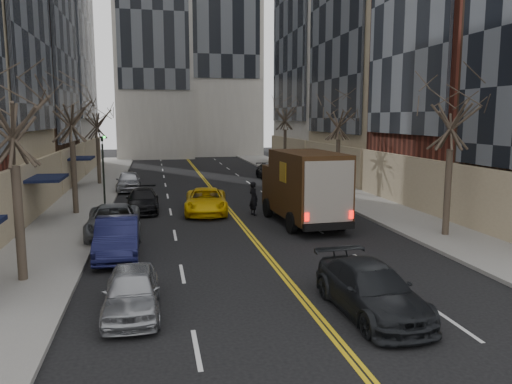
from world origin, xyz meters
TOP-DOWN VIEW (x-y plane):
  - ground at (0.00, 0.00)m, footprint 160.00×160.00m
  - sidewalk_left at (-9.00, 27.00)m, footprint 4.00×66.00m
  - sidewalk_right at (9.00, 27.00)m, footprint 4.00×66.00m
  - streetwall_right at (16.38, 32.20)m, footprint 12.26×49.00m
  - tree_lf_near at (-8.80, 8.00)m, footprint 3.20×3.20m
  - tree_lf_mid at (-8.80, 20.00)m, footprint 3.20×3.20m
  - tree_lf_far at (-8.80, 33.00)m, footprint 3.20×3.20m
  - tree_rt_near at (8.80, 11.00)m, footprint 3.20×3.20m
  - tree_rt_mid at (8.80, 25.00)m, footprint 3.20×3.20m
  - tree_rt_far at (8.80, 40.00)m, footprint 3.20×3.20m
  - traffic_signal at (-7.39, 22.00)m, footprint 0.29×0.26m
  - ups_truck at (3.20, 15.14)m, footprint 3.16×7.10m
  - observer_sedan at (1.56, 3.26)m, footprint 2.17×4.91m
  - taxi at (-1.47, 19.15)m, footprint 2.88×5.36m
  - pedestrian at (1.12, 18.03)m, footprint 0.68×0.82m
  - parked_lf_a at (-5.10, 4.60)m, footprint 1.57×3.90m
  - parked_lf_b at (-5.90, 10.78)m, footprint 1.74×4.74m
  - parked_lf_c at (-6.30, 14.33)m, footprint 2.63×5.35m
  - parked_lf_d at (-5.10, 20.44)m, footprint 1.87×4.59m
  - parked_lf_e at (-6.30, 29.29)m, footprint 1.77×4.37m
  - parked_rt_a at (6.30, 21.95)m, footprint 1.46×4.12m
  - parked_rt_b at (6.30, 30.39)m, footprint 2.77×5.36m
  - parked_rt_c at (5.75, 33.91)m, footprint 2.02×4.74m

SIDE VIEW (x-z plane):
  - ground at x=0.00m, z-range 0.00..0.00m
  - sidewalk_left at x=-9.00m, z-range 0.00..0.15m
  - sidewalk_right at x=9.00m, z-range 0.00..0.15m
  - parked_lf_a at x=-5.10m, z-range 0.00..1.33m
  - parked_lf_d at x=-5.10m, z-range 0.00..1.33m
  - parked_rt_a at x=6.30m, z-range 0.00..1.35m
  - parked_rt_c at x=5.75m, z-range 0.00..1.36m
  - observer_sedan at x=1.56m, z-range 0.00..1.40m
  - taxi at x=-1.47m, z-range 0.00..1.43m
  - parked_rt_b at x=6.30m, z-range 0.00..1.45m
  - parked_lf_c at x=-6.30m, z-range 0.00..1.46m
  - parked_lf_e at x=-6.30m, z-range 0.00..1.49m
  - parked_lf_b at x=-5.90m, z-range 0.00..1.55m
  - pedestrian at x=1.12m, z-range 0.00..1.93m
  - ups_truck at x=3.20m, z-range 0.01..3.83m
  - traffic_signal at x=-7.39m, z-range 0.47..5.17m
  - tree_lf_far at x=-8.80m, z-range 1.97..10.08m
  - tree_rt_mid at x=8.80m, z-range 2.01..10.33m
  - tree_lf_near at x=-8.80m, z-range 2.03..10.45m
  - tree_rt_near at x=8.80m, z-range 2.10..10.81m
  - tree_lf_mid at x=-8.80m, z-range 2.14..11.05m
  - tree_rt_far at x=8.80m, z-range 2.19..11.29m
  - streetwall_right at x=16.38m, z-range -1.91..32.09m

